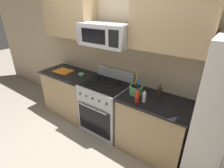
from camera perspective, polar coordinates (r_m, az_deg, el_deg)
name	(u,v)px	position (r m, az deg, el deg)	size (l,w,h in m)	color
ground_plane	(82,149)	(2.98, -10.07, -20.64)	(16.00, 16.00, 0.00)	gray
wall_back	(119,56)	(2.98, 2.25, 9.29)	(8.00, 0.10, 2.60)	tan
counter_left	(70,93)	(3.61, -13.80, -2.91)	(1.07, 0.64, 0.91)	tan
range_oven	(106,106)	(3.04, -2.12, -7.57)	(0.76, 0.68, 1.09)	#B2B5BA
counter_right	(153,127)	(2.69, 13.50, -13.76)	(1.01, 0.64, 0.91)	tan
microwave	(106,35)	(2.61, -2.18, 16.24)	(0.79, 0.44, 0.32)	#B2B5BA
upper_cabinets_left	(69,18)	(3.33, -14.26, 20.69)	(1.06, 0.34, 0.65)	tan
upper_cabinets_right	(171,25)	(2.28, 19.21, 18.28)	(1.00, 0.34, 0.65)	tan
utensil_crock	(136,89)	(2.52, 8.09, -1.84)	(0.19, 0.19, 0.30)	#59AD66
cutting_board	(63,71)	(3.50, -16.10, 4.18)	(0.35, 0.28, 0.02)	orange
bottle_soy	(160,91)	(2.51, 15.71, -2.37)	(0.06, 0.06, 0.19)	#382314
bottle_hot_sauce	(137,96)	(2.31, 8.49, -3.99)	(0.06, 0.06, 0.21)	red
bottle_vinegar	(144,96)	(2.33, 10.79, -4.09)	(0.05, 0.05, 0.19)	silver
prep_bowl	(81,74)	(3.22, -10.31, 3.22)	(0.11, 0.11, 0.04)	#59AD66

